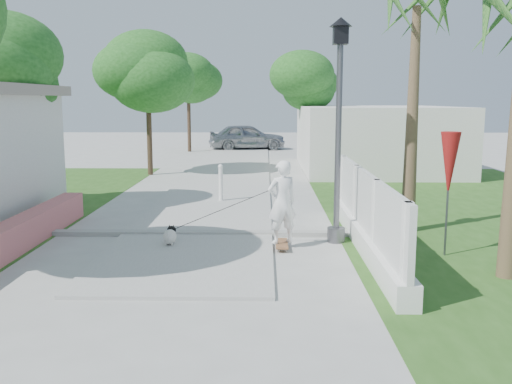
{
  "coord_description": "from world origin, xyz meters",
  "views": [
    {
      "loc": [
        1.45,
        -5.84,
        2.87
      ],
      "look_at": [
        1.27,
        5.07,
        1.1
      ],
      "focal_mm": 40.0,
      "sensor_mm": 36.0,
      "label": 1
    }
  ],
  "objects_px": {
    "street_lamp": "(339,123)",
    "patio_umbrella": "(449,166)",
    "bollard": "(221,182)",
    "dog": "(170,236)",
    "parked_car": "(247,137)",
    "skateboarder": "(253,206)"
  },
  "relations": [
    {
      "from": "street_lamp",
      "to": "patio_umbrella",
      "type": "relative_size",
      "value": 1.93
    },
    {
      "from": "street_lamp",
      "to": "patio_umbrella",
      "type": "height_order",
      "value": "street_lamp"
    },
    {
      "from": "bollard",
      "to": "patio_umbrella",
      "type": "height_order",
      "value": "patio_umbrella"
    },
    {
      "from": "bollard",
      "to": "dog",
      "type": "height_order",
      "value": "bollard"
    },
    {
      "from": "bollard",
      "to": "dog",
      "type": "distance_m",
      "value": 4.98
    },
    {
      "from": "bollard",
      "to": "parked_car",
      "type": "relative_size",
      "value": 0.25
    },
    {
      "from": "skateboarder",
      "to": "patio_umbrella",
      "type": "bearing_deg",
      "value": 147.81
    },
    {
      "from": "bollard",
      "to": "parked_car",
      "type": "bearing_deg",
      "value": 89.38
    },
    {
      "from": "bollard",
      "to": "parked_car",
      "type": "height_order",
      "value": "parked_car"
    },
    {
      "from": "parked_car",
      "to": "dog",
      "type": "bearing_deg",
      "value": 167.15
    },
    {
      "from": "patio_umbrella",
      "to": "parked_car",
      "type": "height_order",
      "value": "patio_umbrella"
    },
    {
      "from": "patio_umbrella",
      "to": "street_lamp",
      "type": "bearing_deg",
      "value": 152.24
    },
    {
      "from": "skateboarder",
      "to": "dog",
      "type": "bearing_deg",
      "value": -23.23
    },
    {
      "from": "dog",
      "to": "bollard",
      "type": "bearing_deg",
      "value": 83.47
    },
    {
      "from": "bollard",
      "to": "patio_umbrella",
      "type": "bearing_deg",
      "value": -50.09
    },
    {
      "from": "bollard",
      "to": "parked_car",
      "type": "distance_m",
      "value": 17.37
    },
    {
      "from": "parked_car",
      "to": "skateboarder",
      "type": "bearing_deg",
      "value": 171.37
    },
    {
      "from": "parked_car",
      "to": "patio_umbrella",
      "type": "bearing_deg",
      "value": -179.86
    },
    {
      "from": "street_lamp",
      "to": "bollard",
      "type": "height_order",
      "value": "street_lamp"
    },
    {
      "from": "dog",
      "to": "parked_car",
      "type": "relative_size",
      "value": 0.14
    },
    {
      "from": "skateboarder",
      "to": "dog",
      "type": "xyz_separation_m",
      "value": [
        -1.65,
        0.0,
        -0.6
      ]
    },
    {
      "from": "bollard",
      "to": "parked_car",
      "type": "xyz_separation_m",
      "value": [
        0.19,
        17.37,
        0.17
      ]
    }
  ]
}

